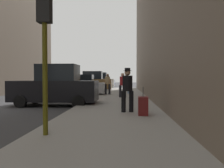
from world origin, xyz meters
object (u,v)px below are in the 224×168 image
(pedestrian_in_red_jacket, at_px, (123,84))
(parked_silver_sedan, at_px, (80,86))
(pedestrian_in_jeans, at_px, (127,83))
(rolling_suitcase, at_px, (143,106))
(fire_hydrant, at_px, (92,95))
(parked_black_suv, at_px, (56,87))
(parked_bronze_suv, at_px, (92,82))
(parked_white_van, at_px, (98,81))
(pedestrian_in_tan_coat, at_px, (108,83))
(parked_blue_sedan, at_px, (103,82))
(pedestrian_with_fedora, at_px, (127,88))
(traffic_light, at_px, (45,27))

(pedestrian_in_red_jacket, bearing_deg, parked_silver_sedan, 142.58)
(pedestrian_in_jeans, height_order, rolling_suitcase, pedestrian_in_jeans)
(fire_hydrant, xyz_separation_m, pedestrian_in_red_jacket, (1.80, 2.29, 0.61))
(parked_black_suv, relative_size, parked_bronze_suv, 1.00)
(parked_silver_sedan, distance_m, parked_white_van, 12.49)
(parked_black_suv, relative_size, fire_hydrant, 6.54)
(parked_black_suv, relative_size, pedestrian_in_jeans, 2.69)
(parked_silver_sedan, xyz_separation_m, pedestrian_in_tan_coat, (2.32, 0.09, 0.26))
(pedestrian_in_jeans, bearing_deg, parked_bronze_suv, 125.83)
(parked_bronze_suv, xyz_separation_m, parked_blue_sedan, (0.00, 12.31, -0.18))
(pedestrian_with_fedora, height_order, pedestrian_in_jeans, pedestrian_with_fedora)
(traffic_light, distance_m, pedestrian_with_fedora, 4.47)
(parked_silver_sedan, bearing_deg, parked_white_van, 90.00)
(pedestrian_in_red_jacket, bearing_deg, pedestrian_in_jeans, 85.11)
(parked_black_suv, height_order, parked_white_van, same)
(parked_blue_sedan, bearing_deg, parked_white_van, -90.00)
(parked_blue_sedan, xyz_separation_m, pedestrian_in_red_jacket, (3.61, -21.46, 0.26))
(parked_silver_sedan, height_order, pedestrian_in_tan_coat, pedestrian_in_tan_coat)
(parked_bronze_suv, distance_m, pedestrian_in_jeans, 6.71)
(rolling_suitcase, bearing_deg, pedestrian_in_jeans, 92.76)
(parked_blue_sedan, height_order, pedestrian_in_tan_coat, pedestrian_in_tan_coat)
(parked_blue_sedan, distance_m, pedestrian_in_tan_coat, 18.76)
(parked_blue_sedan, bearing_deg, pedestrian_in_tan_coat, -82.88)
(pedestrian_in_red_jacket, bearing_deg, traffic_light, -99.82)
(pedestrian_with_fedora, distance_m, pedestrian_in_red_jacket, 6.50)
(parked_bronze_suv, height_order, parked_white_van, same)
(fire_hydrant, bearing_deg, traffic_light, -89.63)
(pedestrian_in_red_jacket, height_order, pedestrian_in_tan_coat, same)
(parked_bronze_suv, distance_m, rolling_suitcase, 16.90)
(pedestrian_in_tan_coat, bearing_deg, parked_white_van, 100.61)
(parked_silver_sedan, relative_size, pedestrian_in_jeans, 2.49)
(pedestrian_in_red_jacket, bearing_deg, parked_white_van, 103.31)
(parked_black_suv, relative_size, parked_blue_sedan, 1.08)
(fire_hydrant, distance_m, pedestrian_in_red_jacket, 2.98)
(fire_hydrant, bearing_deg, parked_silver_sedan, 109.65)
(parked_black_suv, relative_size, traffic_light, 1.28)
(parked_bronze_suv, relative_size, parked_white_van, 1.00)
(fire_hydrant, xyz_separation_m, pedestrian_with_fedora, (2.07, -4.20, 0.64))
(rolling_suitcase, bearing_deg, parked_black_suv, 141.52)
(parked_blue_sedan, xyz_separation_m, fire_hydrant, (1.80, -23.75, -0.35))
(parked_white_van, xyz_separation_m, pedestrian_with_fedora, (3.88, -21.75, 0.10))
(pedestrian_with_fedora, distance_m, rolling_suitcase, 1.08)
(parked_bronze_suv, bearing_deg, fire_hydrant, -81.04)
(pedestrian_in_jeans, distance_m, pedestrian_in_tan_coat, 1.82)
(parked_bronze_suv, relative_size, pedestrian_in_jeans, 2.70)
(traffic_light, height_order, rolling_suitcase, traffic_light)
(parked_silver_sedan, height_order, rolling_suitcase, parked_silver_sedan)
(parked_silver_sedan, xyz_separation_m, pedestrian_with_fedora, (3.88, -9.25, 0.29))
(parked_black_suv, bearing_deg, traffic_light, -74.14)
(parked_black_suv, bearing_deg, parked_blue_sedan, 90.00)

